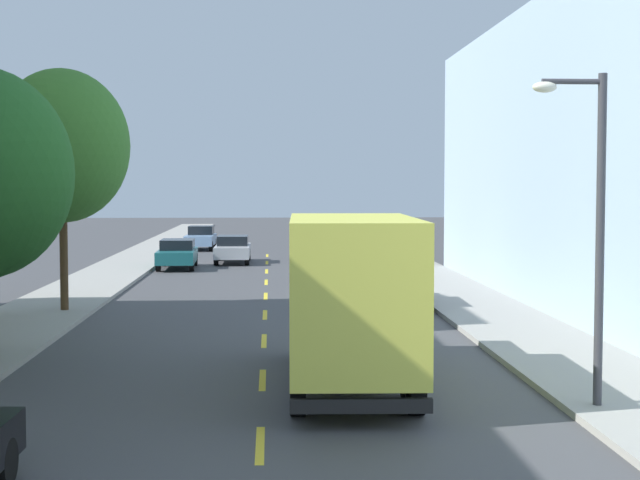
{
  "coord_description": "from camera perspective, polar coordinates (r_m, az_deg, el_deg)",
  "views": [
    {
      "loc": [
        0.17,
        -7.8,
        4.14
      ],
      "look_at": [
        1.88,
        24.44,
        2.23
      ],
      "focal_mm": 52.97,
      "sensor_mm": 36.0,
      "label": 1
    }
  ],
  "objects": [
    {
      "name": "parked_sedan_burgundy",
      "position": [
        39.8,
        3.05,
        -1.51
      ],
      "size": [
        1.82,
        4.51,
        1.43
      ],
      "color": "maroon",
      "rests_on": "ground_plane"
    },
    {
      "name": "parked_sedan_teal",
      "position": [
        46.95,
        -8.61,
        -0.8
      ],
      "size": [
        1.91,
        4.54,
        1.43
      ],
      "color": "#195B60",
      "rests_on": "ground_plane"
    },
    {
      "name": "parked_hatchback_sky",
      "position": [
        60.25,
        -7.22,
        0.13
      ],
      "size": [
        1.83,
        4.04,
        1.5
      ],
      "color": "#7A9EC6",
      "rests_on": "ground_plane"
    },
    {
      "name": "street_lamp",
      "position": [
        17.61,
        16.07,
        1.66
      ],
      "size": [
        1.35,
        0.28,
        5.98
      ],
      "color": "#38383D",
      "rests_on": "sidewalk_right"
    },
    {
      "name": "sidewalk_left",
      "position": [
        36.76,
        -14.45,
        -3.09
      ],
      "size": [
        3.2,
        120.0,
        0.14
      ],
      "primitive_type": "cube",
      "color": "#99968E",
      "rests_on": "ground_plane"
    },
    {
      "name": "sidewalk_right",
      "position": [
        36.69,
        7.88,
        -3.02
      ],
      "size": [
        3.2,
        120.0,
        0.14
      ],
      "primitive_type": "cube",
      "color": "#99968E",
      "rests_on": "ground_plane"
    },
    {
      "name": "parked_wagon_charcoal",
      "position": [
        32.14,
        4.61,
        -2.59
      ],
      "size": [
        1.95,
        4.75,
        1.5
      ],
      "color": "#333338",
      "rests_on": "ground_plane"
    },
    {
      "name": "ground_plane",
      "position": [
        38.03,
        -3.28,
        -2.88
      ],
      "size": [
        160.0,
        160.0,
        0.0
      ],
      "primitive_type": "plane",
      "color": "#424244"
    },
    {
      "name": "moving_silver_sedan",
      "position": [
        49.99,
        -5.29,
        -0.53
      ],
      "size": [
        1.8,
        4.5,
        1.43
      ],
      "color": "#B2B5BA",
      "rests_on": "ground_plane"
    },
    {
      "name": "delivery_box_truck",
      "position": [
        19.16,
        1.84,
        -3.15
      ],
      "size": [
        2.62,
        7.58,
        3.5
      ],
      "color": "#D8D84C",
      "rests_on": "ground_plane"
    },
    {
      "name": "street_tree_third",
      "position": [
        31.06,
        -15.32,
        5.5
      ],
      "size": [
        4.25,
        4.25,
        7.66
      ],
      "color": "#47331E",
      "rests_on": "sidewalk_left"
    },
    {
      "name": "lane_centerline_dashes",
      "position": [
        32.57,
        -3.32,
        -3.92
      ],
      "size": [
        0.14,
        47.2,
        0.01
      ],
      "color": "yellow",
      "rests_on": "ground_plane"
    }
  ]
}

